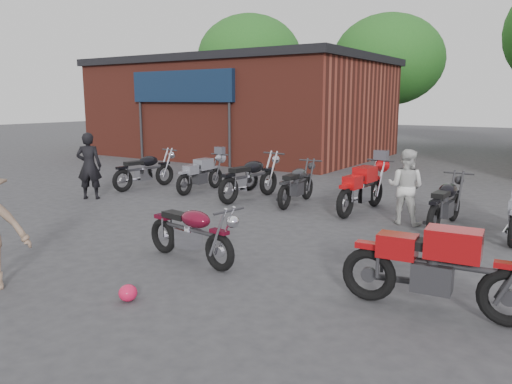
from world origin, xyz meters
The scene contains 15 objects.
ground centered at (0.00, 0.00, 0.00)m, with size 90.00×90.00×0.00m, color #333336.
brick_building centered at (-9.00, 14.00, 2.00)m, with size 12.00×8.00×4.00m, color maroon.
tree_0 centered at (-14.00, 22.00, 4.10)m, with size 6.56×6.56×8.20m, color #155017, non-canonical shape.
tree_1 centered at (-5.00, 22.00, 3.70)m, with size 5.92×5.92×7.40m, color #155017, non-canonical shape.
vintage_motorcycle centered at (-0.65, 0.69, 0.53)m, with size 1.84×0.61×1.07m, color #5A0B1D, non-canonical shape.
sportbike centered at (3.02, 0.83, 0.63)m, with size 2.17×0.72×1.26m, color #A70D11, non-canonical shape.
helmet centered at (-0.31, -0.93, 0.11)m, with size 0.24×0.24×0.22m, color #D21641.
person_dark centered at (-6.11, 3.13, 0.85)m, with size 0.62×0.40×1.69m, color black.
person_light centered at (1.36, 4.94, 0.76)m, with size 0.74×0.58×1.53m, color silver.
row_bike_0 centered at (-6.06, 5.00, 0.58)m, with size 2.01×0.66×1.16m, color black, non-canonical shape.
row_bike_1 centered at (-4.41, 5.48, 0.54)m, with size 1.86×0.61×1.08m, color gray, non-canonical shape.
row_bike_2 centered at (-2.67, 5.31, 0.62)m, with size 2.13×0.70×1.24m, color black, non-canonical shape.
row_bike_3 centered at (-1.41, 5.45, 0.55)m, with size 1.89×0.63×1.10m, color #272729, non-canonical shape.
row_bike_4 centered at (0.23, 5.49, 0.61)m, with size 2.10×0.69×1.22m, color red, non-canonical shape.
row_bike_5 centered at (2.12, 5.07, 0.56)m, with size 1.92×0.63×1.11m, color black, non-canonical shape.
Camera 1 is at (4.29, -4.98, 2.50)m, focal length 35.00 mm.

